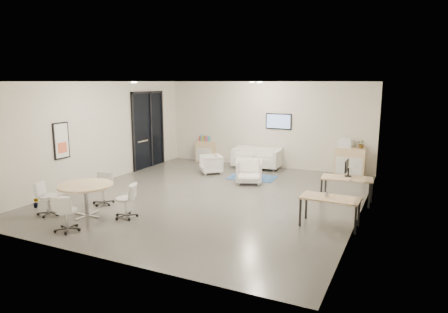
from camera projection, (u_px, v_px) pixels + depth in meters
room_shell at (212, 140)px, 11.04m from camera, size 9.60×10.60×4.80m
glass_door at (148, 128)px, 14.95m from camera, size 0.09×1.90×2.85m
artwork at (61, 141)px, 11.31m from camera, size 0.05×0.54×1.04m
wall_tv at (279, 121)px, 14.76m from camera, size 0.98×0.06×0.58m
ceiling_spots at (218, 82)px, 11.57m from camera, size 3.14×4.14×0.03m
sideboard_left at (206, 152)px, 16.10m from camera, size 0.74×0.39×0.84m
sideboard_right at (350, 162)px, 13.67m from camera, size 0.99×0.48×0.99m
books at (205, 139)px, 16.03m from camera, size 0.43×0.14×0.22m
printer at (346, 143)px, 13.64m from camera, size 0.49×0.42×0.32m
loveseat at (257, 159)px, 14.94m from camera, size 1.80×0.96×0.66m
blue_rug at (252, 177)px, 13.50m from camera, size 1.64×1.15×0.01m
armchair_left at (211, 163)px, 14.08m from camera, size 0.96×0.96×0.72m
armchair_right at (249, 171)px, 12.68m from camera, size 1.03×1.00×0.83m
desk_rear at (347, 180)px, 10.63m from camera, size 1.37×0.79×0.68m
desk_front at (330, 200)px, 8.86m from camera, size 1.30×0.68×0.67m
monitor at (347, 168)px, 10.72m from camera, size 0.20×0.50×0.44m
round_table at (86, 188)px, 9.52m from camera, size 1.29×1.29×0.78m
meeting_chairs at (86, 200)px, 9.57m from camera, size 2.56×2.56×0.82m
plant_cabinet at (362, 145)px, 13.42m from camera, size 0.37×0.39×0.24m
plant_floor at (36, 205)px, 10.27m from camera, size 0.21×0.29×0.12m
cup at (326, 194)px, 8.93m from camera, size 0.13×0.12×0.11m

